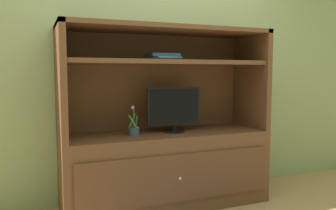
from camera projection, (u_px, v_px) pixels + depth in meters
painted_rear_wall at (153, 51)px, 3.31m from camera, size 6.00×0.10×2.80m
media_console at (166, 150)px, 3.07m from camera, size 1.83×0.62×1.58m
tv_monitor at (174, 108)px, 3.06m from camera, size 0.50×0.19×0.40m
potted_plant at (134, 130)px, 2.91m from camera, size 0.10×0.09×0.26m
magazine_stack at (161, 57)px, 2.98m from camera, size 0.27×0.36×0.05m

